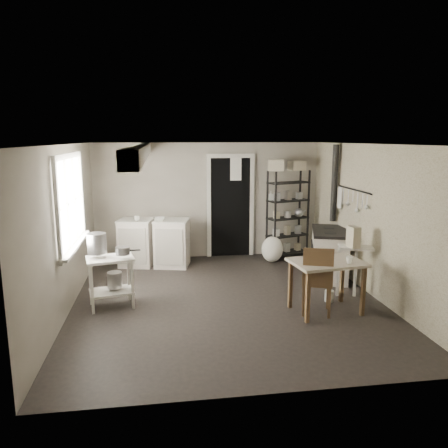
{
  "coord_description": "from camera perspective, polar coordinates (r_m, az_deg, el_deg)",
  "views": [
    {
      "loc": [
        -0.94,
        -6.14,
        2.38
      ],
      "look_at": [
        0.0,
        0.3,
        1.1
      ],
      "focal_mm": 35.0,
      "sensor_mm": 36.0,
      "label": 1
    }
  ],
  "objects": [
    {
      "name": "wall_left",
      "position": [
        6.4,
        -19.94,
        -0.64
      ],
      "size": [
        0.02,
        5.0,
        2.3
      ],
      "primitive_type": "cube",
      "color": "#A09888",
      "rests_on": "ground"
    },
    {
      "name": "doorway",
      "position": [
        8.83,
        0.85,
        2.14
      ],
      "size": [
        0.96,
        0.1,
        2.08
      ],
      "primitive_type": null,
      "color": "silver",
      "rests_on": "ground"
    },
    {
      "name": "bucket",
      "position": [
        6.51,
        -14.08,
        -7.08
      ],
      "size": [
        0.22,
        0.22,
        0.23
      ],
      "primitive_type": "cylinder",
      "rotation": [
        0.0,
        0.0,
        -0.07
      ],
      "color": "#B3B3B6",
      "rests_on": "prep_table"
    },
    {
      "name": "oats_box",
      "position": [
        6.74,
        16.58,
        -1.08
      ],
      "size": [
        0.15,
        0.22,
        0.32
      ],
      "primitive_type": "cube",
      "rotation": [
        0.0,
        0.0,
        0.09
      ],
      "color": "beige",
      "rests_on": "side_ledge"
    },
    {
      "name": "stove",
      "position": [
        7.78,
        13.6,
        -3.65
      ],
      "size": [
        0.89,
        1.19,
        0.83
      ],
      "primitive_type": null,
      "rotation": [
        0.0,
        0.0,
        -0.32
      ],
      "color": "silver",
      "rests_on": "ground"
    },
    {
      "name": "floor",
      "position": [
        6.66,
        0.38,
        -9.83
      ],
      "size": [
        5.0,
        5.0,
        0.0
      ],
      "primitive_type": "plane",
      "color": "black",
      "rests_on": "ground"
    },
    {
      "name": "storage_box_a",
      "position": [
        8.54,
        6.83,
        8.57
      ],
      "size": [
        0.36,
        0.34,
        0.21
      ],
      "primitive_type": "cube",
      "rotation": [
        0.0,
        0.0,
        -0.28
      ],
      "color": "beige",
      "rests_on": "shelf_rack"
    },
    {
      "name": "shelf_rack",
      "position": [
        8.78,
        8.33,
        1.64
      ],
      "size": [
        0.9,
        0.58,
        1.76
      ],
      "primitive_type": null,
      "rotation": [
        0.0,
        0.0,
        0.34
      ],
      "color": "black",
      "rests_on": "ground"
    },
    {
      "name": "wall_back",
      "position": [
        8.78,
        -2.08,
        3.07
      ],
      "size": [
        4.5,
        0.02,
        2.3
      ],
      "primitive_type": "cube",
      "color": "#A09888",
      "rests_on": "ground"
    },
    {
      "name": "counter_cup",
      "position": [
        8.18,
        -11.31,
        0.94
      ],
      "size": [
        0.13,
        0.13,
        0.09
      ],
      "primitive_type": "imported",
      "rotation": [
        0.0,
        0.0,
        -0.15
      ],
      "color": "silver",
      "rests_on": "base_cabinets"
    },
    {
      "name": "stovepipe",
      "position": [
        8.09,
        14.23,
        5.18
      ],
      "size": [
        0.12,
        0.12,
        1.53
      ],
      "primitive_type": null,
      "rotation": [
        0.0,
        0.0,
        -0.04
      ],
      "color": "black",
      "rests_on": "stove"
    },
    {
      "name": "side_ledge",
      "position": [
        6.95,
        16.67,
        -5.66
      ],
      "size": [
        0.57,
        0.41,
        0.79
      ],
      "primitive_type": null,
      "rotation": [
        0.0,
        0.0,
        -0.29
      ],
      "color": "silver",
      "rests_on": "ground"
    },
    {
      "name": "storage_box_b",
      "position": [
        8.74,
        9.51,
        8.42
      ],
      "size": [
        0.32,
        0.31,
        0.18
      ],
      "primitive_type": "cube",
      "rotation": [
        0.0,
        0.0,
        0.19
      ],
      "color": "beige",
      "rests_on": "shelf_rack"
    },
    {
      "name": "saucepan",
      "position": [
        6.22,
        -13.09,
        -3.41
      ],
      "size": [
        0.25,
        0.25,
        0.11
      ],
      "primitive_type": "cylinder",
      "rotation": [
        0.0,
        0.0,
        -0.31
      ],
      "color": "#B3B3B6",
      "rests_on": "prep_table"
    },
    {
      "name": "stockpot",
      "position": [
        6.35,
        -16.28,
        -2.45
      ],
      "size": [
        0.32,
        0.32,
        0.29
      ],
      "primitive_type": "cylinder",
      "rotation": [
        0.0,
        0.0,
        -0.22
      ],
      "color": "#B3B3B6",
      "rests_on": "prep_table"
    },
    {
      "name": "mixing_bowl",
      "position": [
        8.14,
        -8.47,
        0.92
      ],
      "size": [
        0.29,
        0.29,
        0.07
      ],
      "primitive_type": "imported",
      "rotation": [
        0.0,
        0.0,
        -0.03
      ],
      "color": "silver",
      "rests_on": "base_cabinets"
    },
    {
      "name": "wall_front",
      "position": [
        3.96,
        5.92,
        -7.07
      ],
      "size": [
        4.5,
        0.02,
        2.3
      ],
      "primitive_type": "cube",
      "color": "#A09888",
      "rests_on": "ground"
    },
    {
      "name": "ceiling_beam",
      "position": [
        6.15,
        -10.86,
        9.24
      ],
      "size": [
        0.18,
        5.0,
        0.18
      ],
      "primitive_type": null,
      "color": "silver",
      "rests_on": "ceiling"
    },
    {
      "name": "base_cabinets",
      "position": [
        8.35,
        -9.09,
        -2.31
      ],
      "size": [
        1.45,
        0.86,
        0.89
      ],
      "primitive_type": null,
      "rotation": [
        0.0,
        0.0,
        -0.22
      ],
      "color": "silver",
      "rests_on": "ground"
    },
    {
      "name": "wall_right",
      "position": [
        7.03,
        18.83,
        0.45
      ],
      "size": [
        0.02,
        5.0,
        2.3
      ],
      "primitive_type": "cube",
      "color": "#A09888",
      "rests_on": "ground"
    },
    {
      "name": "shelf_jar",
      "position": [
        8.64,
        6.15,
        4.31
      ],
      "size": [
        0.1,
        0.1,
        0.18
      ],
      "primitive_type": "imported",
      "rotation": [
        0.0,
        0.0,
        0.26
      ],
      "color": "silver",
      "rests_on": "shelf_rack"
    },
    {
      "name": "work_table",
      "position": [
        6.26,
        13.18,
        -7.82
      ],
      "size": [
        1.04,
        0.8,
        0.73
      ],
      "primitive_type": null,
      "rotation": [
        0.0,
        0.0,
        0.14
      ],
      "color": "beige",
      "rests_on": "ground"
    },
    {
      "name": "wallpaper_panel",
      "position": [
        7.03,
        18.76,
        0.44
      ],
      "size": [
        0.01,
        5.0,
        2.3
      ],
      "primitive_type": null,
      "color": "#BAB397",
      "rests_on": "wall_right"
    },
    {
      "name": "prep_table",
      "position": [
        6.47,
        -14.54,
        -7.09
      ],
      "size": [
        0.72,
        0.58,
        0.73
      ],
      "primitive_type": null,
      "rotation": [
        0.0,
        0.0,
        0.21
      ],
      "color": "silver",
      "rests_on": "ground"
    },
    {
      "name": "window",
      "position": [
        6.53,
        -19.54,
        2.73
      ],
      "size": [
        0.12,
        1.76,
        1.28
      ],
      "primitive_type": null,
      "color": "silver",
      "rests_on": "wall_left"
    },
    {
      "name": "flour_sack",
      "position": [
        8.58,
        6.32,
        -3.39
      ],
      "size": [
        0.45,
        0.39,
        0.51
      ],
      "primitive_type": "ellipsoid",
      "rotation": [
        0.0,
        0.0,
        0.08
      ],
      "color": "white",
      "rests_on": "ground"
    },
    {
      "name": "utensil_rail",
      "position": [
        7.48,
        16.53,
        4.29
      ],
      "size": [
        0.06,
        1.2,
        0.44
      ],
      "primitive_type": null,
      "color": "#B3B3B6",
      "rests_on": "wall_right"
    },
    {
      "name": "ceiling",
      "position": [
        6.22,
        0.41,
        10.38
      ],
      "size": [
        5.0,
        5.0,
        0.0
      ],
      "primitive_type": "plane",
      "rotation": [
        3.14,
        0.0,
        0.0
      ],
      "color": "silver",
      "rests_on": "wall_back"
    },
    {
      "name": "chair",
      "position": [
        6.16,
        12.03,
        -7.05
      ],
      "size": [
        0.51,
        0.52,
        0.97
      ],
      "primitive_type": null,
      "rotation": [
        0.0,
        0.0,
        -0.31
      ],
      "color": "#503822",
      "rests_on": "ground"
    },
    {
      "name": "floor_crock",
      "position": [
        6.75,
        13.57,
        -9.17
      ],
      "size": [
        0.16,
        0.16,
        0.17
      ],
      "primitive_type": "cylinder",
      "rotation": [
        0.0,
        0.0,
        0.24
      ],
      "color": "silver",
      "rests_on": "ground"
    },
    {
      "name": "table_cup",
      "position": [
        6.11,
        16.09,
        -4.26
      ],
      "size": [
        0.13,
        0.13,
        0.09
      ],
      "primitive_type": "imported",
      "rotation": [
        0.0,
        0.0,
        -0.41
      ],
      "color": "silver",
      "rests_on": "work_table"
    }
  ]
}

